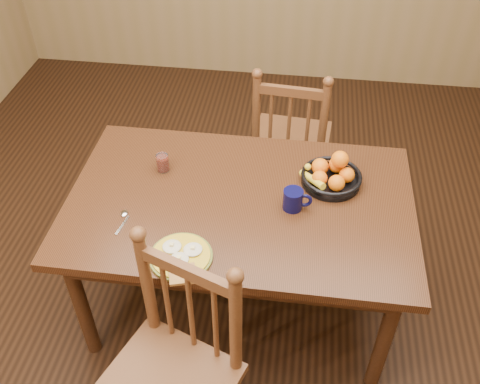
# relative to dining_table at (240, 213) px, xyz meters

# --- Properties ---
(room) EXTENTS (4.52, 5.02, 2.72)m
(room) POSITION_rel_dining_table_xyz_m (0.00, 0.00, 0.68)
(room) COLOR black
(room) RESTS_ON ground
(dining_table) EXTENTS (1.60, 1.00, 0.75)m
(dining_table) POSITION_rel_dining_table_xyz_m (0.00, 0.00, 0.00)
(dining_table) COLOR black
(dining_table) RESTS_ON ground
(chair_far) EXTENTS (0.49, 0.47, 1.01)m
(chair_far) POSITION_rel_dining_table_xyz_m (0.20, 0.84, -0.17)
(chair_far) COLOR #4E2717
(chair_far) RESTS_ON ground
(chair_near) EXTENTS (0.61, 0.60, 1.06)m
(chair_near) POSITION_rel_dining_table_xyz_m (-0.16, -0.78, -0.15)
(chair_near) COLOR #4E2717
(chair_near) RESTS_ON ground
(breakfast_plate) EXTENTS (0.26, 0.30, 0.04)m
(breakfast_plate) POSITION_rel_dining_table_xyz_m (-0.19, -0.39, 0.10)
(breakfast_plate) COLOR #59601E
(breakfast_plate) RESTS_ON dining_table
(fork) EXTENTS (0.06, 0.18, 0.00)m
(fork) POSITION_rel_dining_table_xyz_m (-0.15, -0.35, 0.09)
(fork) COLOR silver
(fork) RESTS_ON dining_table
(spoon) EXTENTS (0.05, 0.16, 0.01)m
(spoon) POSITION_rel_dining_table_xyz_m (-0.50, -0.19, 0.09)
(spoon) COLOR silver
(spoon) RESTS_ON dining_table
(coffee_mug) EXTENTS (0.13, 0.09, 0.10)m
(coffee_mug) POSITION_rel_dining_table_xyz_m (0.25, -0.02, 0.14)
(coffee_mug) COLOR black
(coffee_mug) RESTS_ON dining_table
(juice_glass) EXTENTS (0.06, 0.06, 0.09)m
(juice_glass) POSITION_rel_dining_table_xyz_m (-0.40, 0.17, 0.13)
(juice_glass) COLOR silver
(juice_glass) RESTS_ON dining_table
(fruit_bowl) EXTENTS (0.29, 0.29, 0.17)m
(fruit_bowl) POSITION_rel_dining_table_xyz_m (0.41, 0.18, 0.13)
(fruit_bowl) COLOR black
(fruit_bowl) RESTS_ON dining_table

